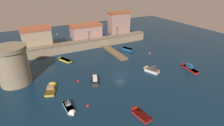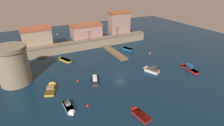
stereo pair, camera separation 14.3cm
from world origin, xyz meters
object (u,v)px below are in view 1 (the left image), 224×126
at_px(quay_lamp_1, 88,33).
at_px(mooring_buoy_0, 88,106).
at_px(moored_boat_5, 63,59).
at_px(moored_boat_7, 52,87).
at_px(quay_lamp_0, 57,37).
at_px(moored_boat_2, 126,49).
at_px(fortress_tower, 13,65).
at_px(quay_lamp_2, 117,29).
at_px(moored_boat_6, 188,67).
at_px(mooring_buoy_2, 150,53).
at_px(mooring_buoy_1, 78,81).
at_px(moored_boat_1, 95,79).
at_px(moored_boat_4, 150,69).
at_px(moored_boat_0, 138,112).
at_px(moored_boat_3, 70,109).

xyz_separation_m(quay_lamp_1, mooring_buoy_0, (-11.32, -28.74, -5.33)).
height_order(moored_boat_5, moored_boat_7, moored_boat_7).
bearing_deg(quay_lamp_0, moored_boat_2, -20.02).
xyz_separation_m(fortress_tower, moored_boat_5, (12.31, 7.29, -4.09)).
height_order(quay_lamp_2, moored_boat_2, quay_lamp_2).
bearing_deg(moored_boat_6, mooring_buoy_2, 15.90).
xyz_separation_m(mooring_buoy_1, mooring_buoy_2, (25.51, 5.80, 0.00)).
bearing_deg(moored_boat_1, moored_boat_5, 33.04).
relative_size(fortress_tower, moored_boat_4, 1.85).
relative_size(quay_lamp_0, moored_boat_1, 0.60).
bearing_deg(mooring_buoy_2, quay_lamp_0, 151.76).
relative_size(fortress_tower, mooring_buoy_0, 17.29).
xyz_separation_m(moored_boat_4, moored_boat_6, (9.69, -3.56, -0.07)).
xyz_separation_m(quay_lamp_0, moored_boat_6, (27.50, -26.73, -4.78)).
distance_m(fortress_tower, moored_boat_0, 28.45).
bearing_deg(moored_boat_1, moored_boat_3, 152.09).
xyz_separation_m(moored_boat_0, moored_boat_3, (-10.29, 6.39, 0.08)).
bearing_deg(moored_boat_5, moored_boat_3, 144.18).
distance_m(moored_boat_1, moored_boat_6, 24.72).
relative_size(quay_lamp_2, moored_boat_5, 0.67).
height_order(fortress_tower, mooring_buoy_1, fortress_tower).
relative_size(moored_boat_0, moored_boat_1, 0.85).
bearing_deg(mooring_buoy_2, mooring_buoy_1, -167.20).
distance_m(moored_boat_5, moored_boat_7, 14.70).
bearing_deg(moored_boat_2, moored_boat_3, 105.41).
bearing_deg(quay_lamp_2, moored_boat_5, -163.76).
bearing_deg(quay_lamp_2, quay_lamp_1, 180.00).
distance_m(quay_lamp_0, mooring_buoy_1, 20.12).
relative_size(quay_lamp_2, mooring_buoy_1, 6.86).
height_order(fortress_tower, mooring_buoy_2, fortress_tower).
bearing_deg(mooring_buoy_2, moored_boat_3, -153.69).
xyz_separation_m(moored_boat_1, mooring_buoy_2, (21.95, 7.40, -0.56)).
distance_m(moored_boat_5, moored_boat_6, 34.52).
relative_size(moored_boat_3, moored_boat_5, 0.88).
bearing_deg(mooring_buoy_2, moored_boat_1, -161.37).
height_order(quay_lamp_1, moored_boat_7, quay_lamp_1).
xyz_separation_m(quay_lamp_0, moored_boat_3, (-4.45, -28.38, -4.88)).
distance_m(quay_lamp_0, mooring_buoy_2, 29.28).
xyz_separation_m(quay_lamp_2, moored_boat_3, (-25.41, -28.38, -5.03)).
bearing_deg(moored_boat_4, fortress_tower, 48.28).
distance_m(moored_boat_2, moored_boat_3, 32.45).
relative_size(moored_boat_0, moored_boat_5, 0.87).
bearing_deg(moored_boat_0, moored_boat_2, -35.82).
distance_m(quay_lamp_2, moored_boat_6, 27.95).
bearing_deg(moored_boat_7, quay_lamp_1, -18.40).
bearing_deg(quay_lamp_1, moored_boat_7, -129.27).
bearing_deg(moored_boat_6, mooring_buoy_1, 81.95).
bearing_deg(moored_boat_0, fortress_tower, 32.83).
bearing_deg(mooring_buoy_0, moored_boat_2, 44.77).
bearing_deg(mooring_buoy_2, quay_lamp_2, 107.96).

